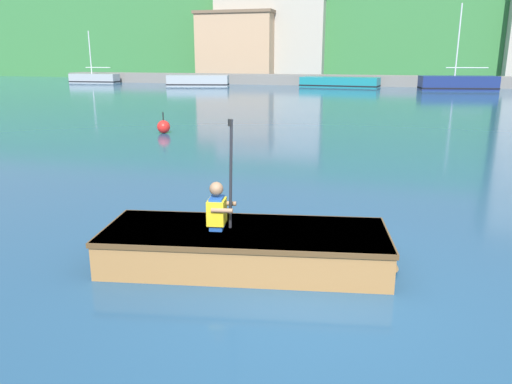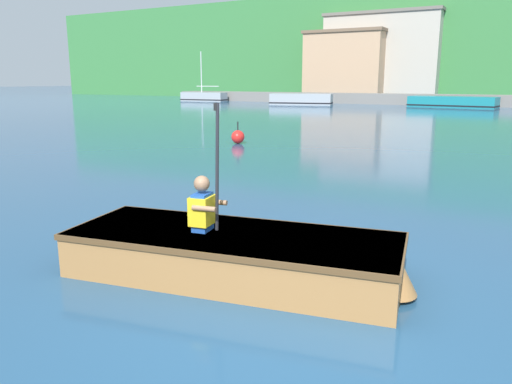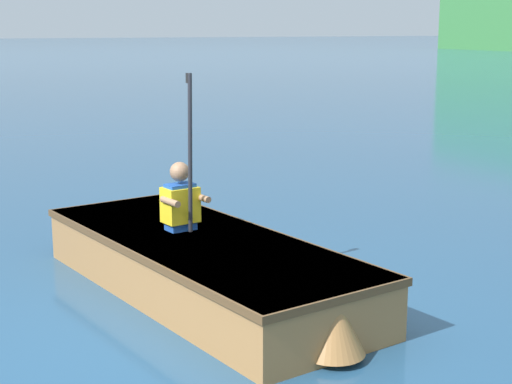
# 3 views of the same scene
# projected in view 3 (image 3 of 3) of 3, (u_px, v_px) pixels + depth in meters

# --- Properties ---
(ground_plane) EXTENTS (300.00, 300.00, 0.00)m
(ground_plane) POSITION_uv_depth(u_px,v_px,m) (160.00, 346.00, 5.52)
(ground_plane) COLOR navy
(rowboat_foreground) EXTENTS (3.74, 1.91, 0.48)m
(rowboat_foreground) POSITION_uv_depth(u_px,v_px,m) (206.00, 264.00, 6.53)
(rowboat_foreground) COLOR #A3703D
(rowboat_foreground) RESTS_ON ground
(person_paddler) EXTENTS (0.38, 0.40, 1.36)m
(person_paddler) POSITION_uv_depth(u_px,v_px,m) (181.00, 199.00, 6.74)
(person_paddler) COLOR #1E4CA5
(person_paddler) RESTS_ON rowboat_foreground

